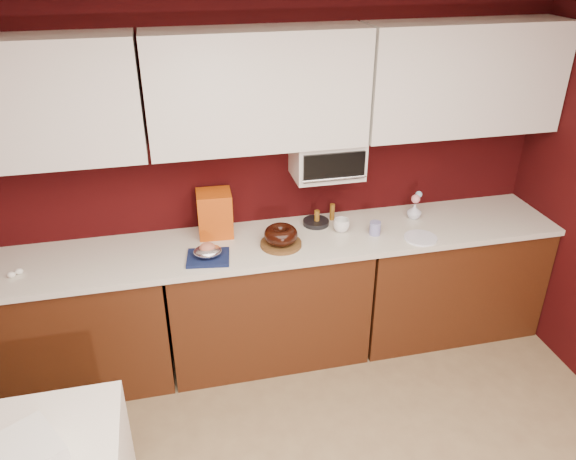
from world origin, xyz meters
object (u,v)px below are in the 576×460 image
Objects in this scene: toaster_oven at (327,158)px; blue_jar at (375,228)px; coffee_mug at (341,224)px; flower_vase at (414,210)px; foil_ham_nest at (208,251)px; bundt_cake at (281,235)px; pandoro_box at (215,213)px.

toaster_oven is 0.56m from blue_jar.
flower_vase reaches higher than coffee_mug.
coffee_mug reaches higher than blue_jar.
flower_vase is at bearing -6.11° from toaster_oven.
toaster_oven is at bearing 20.02° from foil_ham_nest.
bundt_cake is at bearing -170.02° from flower_vase.
flower_vase is (0.35, 0.16, 0.02)m from blue_jar.
toaster_oven is 1.49× the size of pandoro_box.
pandoro_box is 2.85× the size of coffee_mug.
toaster_oven is at bearing 1.74° from pandoro_box.
toaster_oven is at bearing 140.14° from blue_jar.
flower_vase is at bearing 7.38° from coffee_mug.
bundt_cake is at bearing -179.03° from blue_jar.
foil_ham_nest is (-0.47, -0.06, -0.03)m from bundt_cake.
blue_jar is at bearing -24.22° from coffee_mug.
coffee_mug is at bearing -7.78° from pandoro_box.
bundt_cake is 0.45m from coffee_mug.
blue_jar reaches higher than foil_ham_nest.
pandoro_box reaches higher than foil_ham_nest.
bundt_cake reaches higher than coffee_mug.
toaster_oven is 0.59m from bundt_cake.
bundt_cake is (-0.36, -0.24, -0.39)m from toaster_oven.
foil_ham_nest is 0.57× the size of pandoro_box.
coffee_mug is at bearing 13.23° from bundt_cake.
flower_vase is (1.38, -0.08, -0.09)m from pandoro_box.
foil_ham_nest is 0.92m from coffee_mug.
bundt_cake is at bearing -166.77° from coffee_mug.
toaster_oven reaches higher than flower_vase.
pandoro_box reaches higher than flower_vase.
toaster_oven is 2.09× the size of bundt_cake.
foil_ham_nest is at bearing -102.47° from pandoro_box.
foil_ham_nest is at bearing -170.81° from flower_vase.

